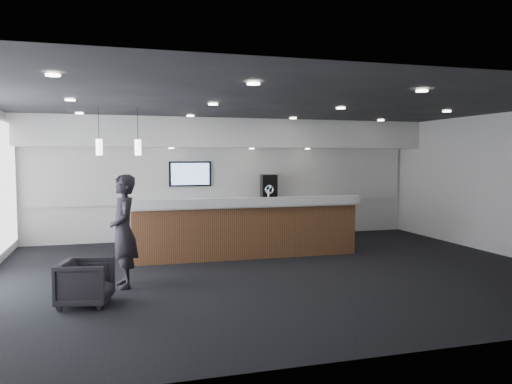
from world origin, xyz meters
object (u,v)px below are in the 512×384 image
object	(u,v)px
lounge_guest	(123,231)
coffee_machine	(269,188)
armchair	(86,283)
service_counter	(246,229)

from	to	relation	value
lounge_guest	coffee_machine	bearing A→B (deg)	131.69
armchair	lounge_guest	xyz separation A→B (m)	(0.54, 0.86, 0.58)
lounge_guest	armchair	bearing A→B (deg)	-38.06
service_counter	armchair	world-z (taller)	service_counter
service_counter	armchair	bearing A→B (deg)	-138.27
service_counter	coffee_machine	xyz separation A→B (m)	(1.22, 2.28, 0.71)
armchair	service_counter	bearing A→B (deg)	-36.41
service_counter	coffee_machine	world-z (taller)	coffee_machine
armchair	lounge_guest	bearing A→B (deg)	-19.64
armchair	lounge_guest	size ratio (longest dim) A/B	0.39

